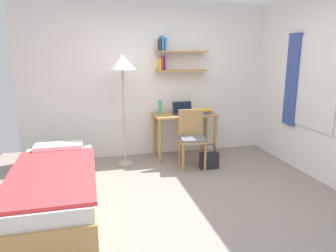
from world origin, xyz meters
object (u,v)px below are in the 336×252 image
object	(u,v)px
book_stack	(205,111)
handbag	(209,160)
desk	(184,122)
desk_chair	(192,136)
standing_lamp	(122,68)
bed	(55,188)
water_bottle	(160,107)
laptop	(183,111)

from	to	relation	value
book_stack	handbag	distance (m)	0.90
desk	desk_chair	xyz separation A→B (m)	(-0.02, -0.49, -0.11)
desk_chair	standing_lamp	size ratio (longest dim) A/B	0.52
bed	desk_chair	distance (m)	2.18
bed	desk	bearing A→B (deg)	34.88
handbag	water_bottle	bearing A→B (deg)	131.26
bed	desk_chair	size ratio (longest dim) A/B	2.30
water_bottle	standing_lamp	bearing A→B (deg)	-162.35
laptop	handbag	world-z (taller)	laptop
bed	standing_lamp	world-z (taller)	standing_lamp
desk_chair	handbag	bearing A→B (deg)	-34.54
water_bottle	handbag	distance (m)	1.19
water_bottle	book_stack	world-z (taller)	water_bottle
desk_chair	book_stack	xyz separation A→B (m)	(0.38, 0.43, 0.30)
desk	standing_lamp	distance (m)	1.39
bed	handbag	world-z (taller)	bed
bed	water_bottle	bearing A→B (deg)	42.26
desk	bed	bearing A→B (deg)	-145.12
laptop	book_stack	distance (m)	0.39
bed	laptop	world-z (taller)	laptop
water_bottle	handbag	bearing A→B (deg)	-48.74
book_stack	handbag	world-z (taller)	book_stack
desk	standing_lamp	bearing A→B (deg)	-171.92
bed	book_stack	xyz separation A→B (m)	(2.35, 1.33, 0.56)
bed	laptop	distance (m)	2.47
desk	handbag	bearing A→B (deg)	-72.06
desk_chair	book_stack	world-z (taller)	desk_chair
standing_lamp	laptop	xyz separation A→B (m)	(1.00, 0.15, -0.73)
desk	desk_chair	distance (m)	0.50
bed	standing_lamp	bearing A→B (deg)	52.25
desk_chair	water_bottle	distance (m)	0.77
standing_lamp	book_stack	distance (m)	1.57
bed	handbag	bearing A→B (deg)	18.50
book_stack	desk_chair	bearing A→B (deg)	-131.00
standing_lamp	water_bottle	bearing A→B (deg)	17.65
water_bottle	book_stack	bearing A→B (deg)	-8.09
desk	water_bottle	world-z (taller)	water_bottle
desk	laptop	size ratio (longest dim) A/B	3.05
bed	laptop	bearing A→B (deg)	35.26
desk	handbag	distance (m)	0.83
laptop	handbag	bearing A→B (deg)	-69.77
desk	desk_chair	world-z (taller)	desk_chair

